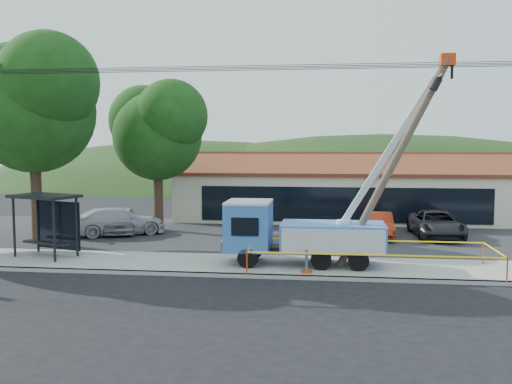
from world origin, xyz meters
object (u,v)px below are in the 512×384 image
at_px(car_silver, 121,234).
at_px(car_white, 118,236).
at_px(leaning_pole, 398,155).
at_px(car_red, 378,239).
at_px(bus_shelter, 48,211).
at_px(utility_truck, 300,230).
at_px(car_dark, 436,239).

distance_m(car_silver, car_white, 0.74).
xyz_separation_m(leaning_pole, car_red, (0.01, 8.01, -4.82)).
xyz_separation_m(bus_shelter, car_silver, (0.70, 7.18, -2.23)).
bearing_deg(car_red, utility_truck, -116.88).
bearing_deg(car_dark, car_red, -174.54).
bearing_deg(car_silver, car_dark, -14.27).
distance_m(utility_truck, car_silver, 13.15).
relative_size(leaning_pole, car_white, 1.62).
height_order(car_red, car_white, car_white).
bearing_deg(car_dark, utility_truck, -133.48).
bearing_deg(leaning_pole, car_red, 89.94).
bearing_deg(car_white, car_silver, -22.17).
bearing_deg(car_silver, bus_shelter, -111.98).
xyz_separation_m(bus_shelter, car_red, (15.37, 7.41, -2.23)).
bearing_deg(bus_shelter, car_red, 45.33).
distance_m(car_white, car_dark, 17.77).
bearing_deg(car_red, car_white, -175.87).
height_order(car_white, car_dark, car_white).
relative_size(utility_truck, car_dark, 1.78).
bearing_deg(bus_shelter, car_dark, 42.53).
relative_size(car_white, car_dark, 1.01).
bearing_deg(car_white, bus_shelter, 143.00).
xyz_separation_m(car_silver, car_dark, (17.82, 0.66, 0.00)).
bearing_deg(car_white, utility_truck, -152.41).
distance_m(leaning_pole, car_dark, 10.22).
xyz_separation_m(leaning_pole, bus_shelter, (-15.36, 0.60, -2.60)).
bearing_deg(car_red, car_dark, 8.12).
relative_size(car_red, car_white, 0.79).
height_order(leaning_pole, car_white, leaning_pole).
bearing_deg(utility_truck, car_red, 62.76).
height_order(utility_truck, leaning_pole, utility_truck).
height_order(bus_shelter, car_white, bus_shelter).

